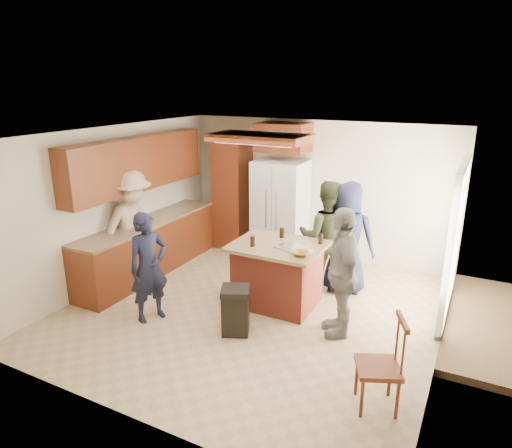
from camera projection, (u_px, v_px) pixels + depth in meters
The scene contains 12 objects.
person_front_left at pixel (149, 267), 6.13m from camera, with size 0.56×0.41×1.52m, color black.
person_behind_left at pixel (326, 236), 7.01m from camera, with size 0.85×0.52×1.74m, color #303921.
person_behind_right at pixel (347, 238), 6.94m from camera, with size 0.85×0.55×1.74m, color #1C1E38.
person_side_right at pixel (341, 272), 5.73m from camera, with size 1.00×0.51×1.71m, color gray.
person_counter at pixel (132, 227), 7.30m from camera, with size 1.19×0.55×1.84m, color tan.
left_cabinetry at pixel (145, 219), 7.61m from camera, with size 0.64×3.00×2.30m.
back_wall_units at pixel (244, 179), 8.61m from camera, with size 1.80×0.60×2.45m.
refrigerator at pixel (280, 210), 8.34m from camera, with size 0.90×0.76×1.80m.
kitchen_island at pixel (277, 274), 6.62m from camera, with size 1.28×1.03×0.93m.
island_items at pixel (293, 247), 6.31m from camera, with size 0.89×0.72×0.15m.
trash_bin at pixel (236, 310), 5.91m from camera, with size 0.48×0.48×0.63m.
spindle_chair at pixel (380, 367), 4.50m from camera, with size 0.55×0.55×0.99m.
Camera 1 is at (2.73, -5.23, 3.16)m, focal length 32.00 mm.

